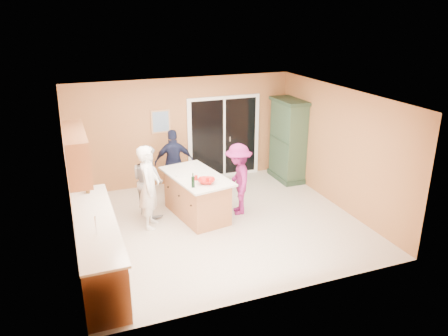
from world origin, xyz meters
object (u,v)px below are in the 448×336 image
object	(u,v)px
kitchen_island	(197,197)
woman_grey	(148,181)
woman_magenta	(238,179)
green_hutch	(288,141)
woman_white	(149,187)
woman_navy	(174,162)

from	to	relation	value
kitchen_island	woman_grey	xyz separation A→B (m)	(-0.91, 0.42, 0.34)
woman_magenta	green_hutch	bearing A→B (deg)	139.95
woman_white	woman_grey	xyz separation A→B (m)	(0.09, 0.56, -0.08)
woman_navy	green_hutch	bearing A→B (deg)	-174.63
woman_grey	woman_navy	xyz separation A→B (m)	(0.80, 0.92, 0.01)
woman_white	woman_navy	size ratio (longest dim) A/B	1.10
woman_grey	kitchen_island	bearing A→B (deg)	-137.94
green_hutch	woman_magenta	world-z (taller)	green_hutch
woman_white	woman_navy	distance (m)	1.72
woman_grey	woman_navy	distance (m)	1.22
woman_grey	woman_magenta	distance (m)	1.87
kitchen_island	woman_grey	world-z (taller)	woman_grey
woman_white	woman_grey	bearing A→B (deg)	11.80
woman_grey	woman_magenta	bearing A→B (deg)	-131.48
woman_white	woman_grey	world-z (taller)	woman_white
green_hutch	woman_grey	world-z (taller)	green_hutch
green_hutch	woman_grey	xyz separation A→B (m)	(-3.70, -0.81, -0.24)
woman_grey	woman_magenta	world-z (taller)	woman_magenta
woman_grey	green_hutch	bearing A→B (deg)	-100.72
green_hutch	woman_magenta	size ratio (longest dim) A/B	1.35
green_hutch	woman_magenta	bearing A→B (deg)	-144.00
woman_magenta	woman_white	bearing A→B (deg)	-77.10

